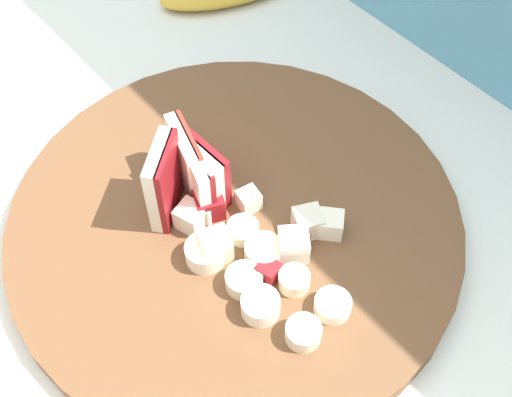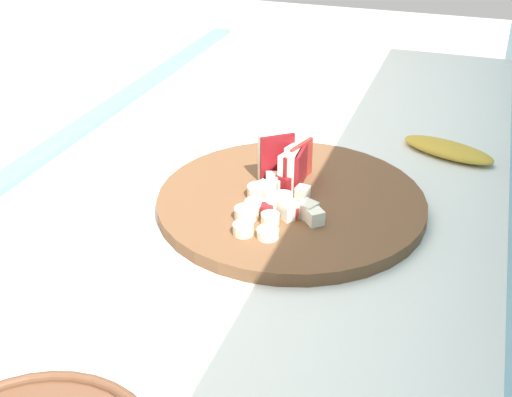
# 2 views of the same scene
# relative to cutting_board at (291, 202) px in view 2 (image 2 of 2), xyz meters

# --- Properties ---
(tile_backsplash) EXTENTS (2.40, 0.04, 1.44)m
(tile_backsplash) POSITION_rel_cutting_board_xyz_m (-0.02, 0.28, -0.21)
(tile_backsplash) COLOR #5BA3C1
(tile_backsplash) RESTS_ON ground
(cutting_board) EXTENTS (0.34, 0.34, 0.02)m
(cutting_board) POSITION_rel_cutting_board_xyz_m (0.00, 0.00, 0.00)
(cutting_board) COLOR brown
(cutting_board) RESTS_ON tiled_countertop
(apple_wedge_fan) EXTENTS (0.07, 0.06, 0.07)m
(apple_wedge_fan) POSITION_rel_cutting_board_xyz_m (-0.04, -0.01, 0.04)
(apple_wedge_fan) COLOR maroon
(apple_wedge_fan) RESTS_ON cutting_board
(apple_dice_pile) EXTENTS (0.10, 0.10, 0.02)m
(apple_dice_pile) POSITION_rel_cutting_board_xyz_m (0.02, 0.00, 0.02)
(apple_dice_pile) COLOR #EFE5CC
(apple_dice_pile) RESTS_ON cutting_board
(banana_slice_rows) EXTENTS (0.12, 0.07, 0.02)m
(banana_slice_rows) POSITION_rel_cutting_board_xyz_m (0.06, -0.02, 0.02)
(banana_slice_rows) COLOR white
(banana_slice_rows) RESTS_ON cutting_board
(banana_peel) EXTENTS (0.10, 0.15, 0.02)m
(banana_peel) POSITION_rel_cutting_board_xyz_m (-0.23, 0.18, 0.00)
(banana_peel) COLOR gold
(banana_peel) RESTS_ON tiled_countertop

